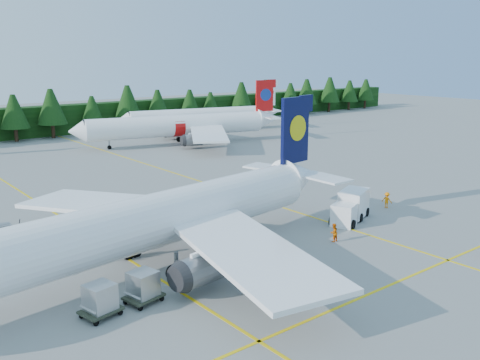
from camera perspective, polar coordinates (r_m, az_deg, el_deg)
ground at (r=45.06m, az=10.71°, el=-7.97°), size 320.00×320.00×0.00m
taxi_stripe_a at (r=52.98m, az=-16.65°, el=-5.05°), size 0.25×120.00×0.01m
taxi_stripe_b at (r=62.73m, az=0.46°, el=-1.65°), size 0.25×120.00×0.01m
taxi_stripe_cross at (r=41.73m, az=17.04°, el=-10.09°), size 80.00×0.25×0.01m
treeline_hedge at (r=114.48m, az=-22.10°, el=5.69°), size 220.00×4.00×6.00m
airliner_navy at (r=40.18m, az=-11.95°, el=-5.14°), size 41.63×34.04×12.14m
airliner_red at (r=98.52m, az=-7.06°, el=5.72°), size 38.26×31.11×11.31m
airliner_far_right at (r=114.53m, az=-4.76°, el=6.76°), size 35.53×10.78×10.47m
airstairs at (r=42.92m, az=-23.00°, el=-8.87°), size 3.88×5.27×3.41m
service_truck at (r=54.11m, az=11.67°, el=-2.80°), size 6.33×4.28×2.87m
uld_pair at (r=35.94m, az=-12.45°, el=-11.56°), size 5.76×2.36×1.83m
crew_b at (r=47.99m, az=9.96°, el=-5.54°), size 0.84×0.68×1.67m
crew_c at (r=59.60m, az=15.39°, el=-2.08°), size 0.65×0.82×1.74m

